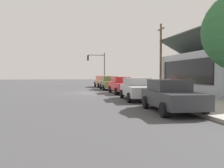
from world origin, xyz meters
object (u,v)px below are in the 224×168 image
car_cherry (121,85)px  utility_pole_wooden (161,56)px  fire_hydrant_red (122,85)px  car_silver (138,89)px  car_coral (103,81)px  car_charcoal (171,95)px  car_olive (110,83)px  traffic_light_main (98,64)px

car_cherry → utility_pole_wooden: (-3.46, 5.32, 3.11)m
fire_hydrant_red → car_cherry: bearing=-13.8°
car_silver → utility_pole_wooden: bearing=153.3°
car_coral → fire_hydrant_red: 6.16m
car_charcoal → fire_hydrant_red: car_charcoal is taller
car_olive → utility_pole_wooden: (2.17, 5.46, 3.11)m
car_cherry → utility_pole_wooden: bearing=122.1°
car_cherry → car_charcoal: 11.60m
traffic_light_main → fire_hydrant_red: size_ratio=7.32×
car_cherry → car_silver: size_ratio=0.98×
car_coral → fire_hydrant_red: (5.98, 1.46, -0.32)m
utility_pole_wooden → fire_hydrant_red: bearing=-115.4°
utility_pole_wooden → car_coral: bearing=-145.3°
car_coral → car_olive: bearing=-2.1°
car_charcoal → car_silver: bearing=-176.9°
car_charcoal → car_cherry: bearing=-178.0°
car_coral → traffic_light_main: traffic_light_main is taller
car_coral → car_silver: size_ratio=0.99×
traffic_light_main → fire_hydrant_red: bearing=9.2°
car_coral → car_cherry: same height
car_coral → utility_pole_wooden: size_ratio=0.64×
fire_hydrant_red → utility_pole_wooden: bearing=64.6°
car_cherry → car_charcoal: same height
utility_pole_wooden → fire_hydrant_red: (-1.90, -4.00, -3.43)m
car_coral → traffic_light_main: 5.03m
car_cherry → traffic_light_main: 15.82m
car_silver → traffic_light_main: bearing=-176.1°
car_silver → car_charcoal: (5.63, 0.07, -0.00)m
car_olive → car_cherry: same height
car_olive → fire_hydrant_red: bearing=80.5°
car_olive → car_silver: 11.60m
car_silver → car_coral: bearing=-176.6°
car_cherry → fire_hydrant_red: car_cherry is taller
car_cherry → fire_hydrant_red: size_ratio=6.68×
car_coral → traffic_light_main: bearing=-179.5°
fire_hydrant_red → car_olive: bearing=-100.5°
car_olive → fire_hydrant_red: (0.27, 1.46, -0.32)m
car_coral → fire_hydrant_red: car_coral is taller
car_cherry → car_charcoal: (11.60, -0.06, 0.00)m
car_coral → traffic_light_main: size_ratio=0.92×
car_charcoal → utility_pole_wooden: utility_pole_wooden is taller
car_charcoal → car_coral: bearing=-177.5°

